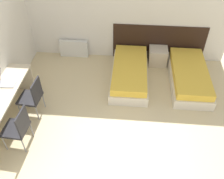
{
  "coord_description": "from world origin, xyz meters",
  "views": [
    {
      "loc": [
        0.34,
        -1.45,
        4.2
      ],
      "look_at": [
        0.0,
        2.51,
        0.55
      ],
      "focal_mm": 40.0,
      "sensor_mm": 36.0,
      "label": 1
    }
  ],
  "objects_px": {
    "bed_near_window": "(130,73)",
    "bed_near_door": "(189,76)",
    "chair_near_notebook": "(18,127)",
    "laptop": "(4,82)",
    "chair_near_laptop": "(32,96)",
    "nightstand": "(158,56)"
  },
  "relations": [
    {
      "from": "bed_near_window",
      "to": "chair_near_notebook",
      "type": "relative_size",
      "value": 2.1
    },
    {
      "from": "nightstand",
      "to": "chair_near_notebook",
      "type": "relative_size",
      "value": 0.53
    },
    {
      "from": "nightstand",
      "to": "chair_near_laptop",
      "type": "bearing_deg",
      "value": -142.99
    },
    {
      "from": "bed_near_door",
      "to": "chair_near_notebook",
      "type": "xyz_separation_m",
      "value": [
        -3.53,
        -2.18,
        0.3
      ]
    },
    {
      "from": "bed_near_window",
      "to": "bed_near_door",
      "type": "height_order",
      "value": "same"
    },
    {
      "from": "laptop",
      "to": "bed_near_door",
      "type": "bearing_deg",
      "value": 14.63
    },
    {
      "from": "bed_near_window",
      "to": "bed_near_door",
      "type": "distance_m",
      "value": 1.49
    },
    {
      "from": "nightstand",
      "to": "chair_near_laptop",
      "type": "height_order",
      "value": "chair_near_laptop"
    },
    {
      "from": "bed_near_window",
      "to": "bed_near_door",
      "type": "relative_size",
      "value": 1.0
    },
    {
      "from": "nightstand",
      "to": "chair_near_notebook",
      "type": "xyz_separation_m",
      "value": [
        -2.79,
        -2.94,
        0.27
      ]
    },
    {
      "from": "chair_near_notebook",
      "to": "bed_near_door",
      "type": "bearing_deg",
      "value": 35.72
    },
    {
      "from": "bed_near_window",
      "to": "chair_near_notebook",
      "type": "distance_m",
      "value": 3.0
    },
    {
      "from": "bed_near_window",
      "to": "chair_near_laptop",
      "type": "xyz_separation_m",
      "value": [
        -2.04,
        -1.34,
        0.3
      ]
    },
    {
      "from": "bed_near_door",
      "to": "laptop",
      "type": "xyz_separation_m",
      "value": [
        -4.09,
        -1.28,
        0.62
      ]
    },
    {
      "from": "bed_near_window",
      "to": "chair_near_notebook",
      "type": "bearing_deg",
      "value": -133.14
    },
    {
      "from": "bed_near_door",
      "to": "laptop",
      "type": "height_order",
      "value": "laptop"
    },
    {
      "from": "bed_near_door",
      "to": "chair_near_laptop",
      "type": "xyz_separation_m",
      "value": [
        -3.53,
        -1.34,
        0.3
      ]
    },
    {
      "from": "bed_near_window",
      "to": "chair_near_laptop",
      "type": "relative_size",
      "value": 2.1
    },
    {
      "from": "bed_near_window",
      "to": "nightstand",
      "type": "distance_m",
      "value": 1.07
    },
    {
      "from": "bed_near_door",
      "to": "chair_near_laptop",
      "type": "bearing_deg",
      "value": -159.25
    },
    {
      "from": "chair_near_laptop",
      "to": "chair_near_notebook",
      "type": "distance_m",
      "value": 0.84
    },
    {
      "from": "chair_near_notebook",
      "to": "laptop",
      "type": "xyz_separation_m",
      "value": [
        -0.56,
        0.89,
        0.31
      ]
    }
  ]
}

